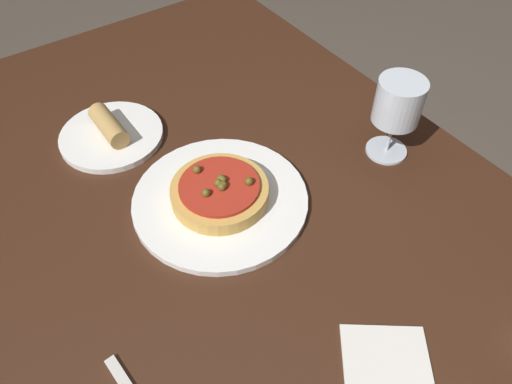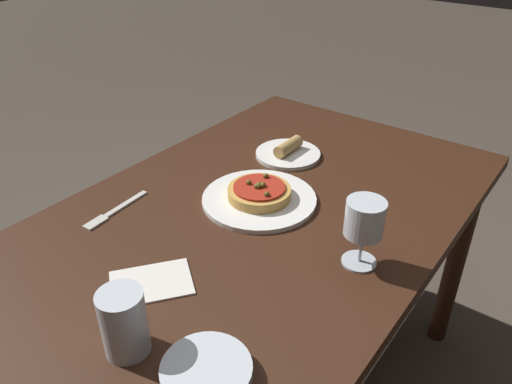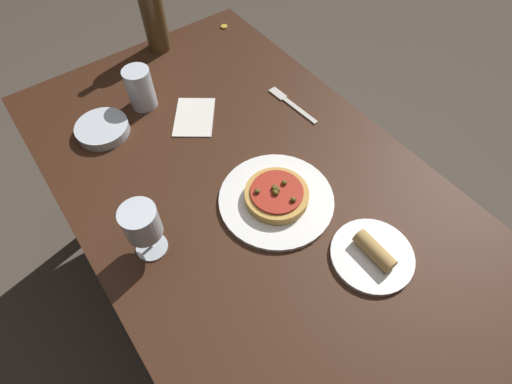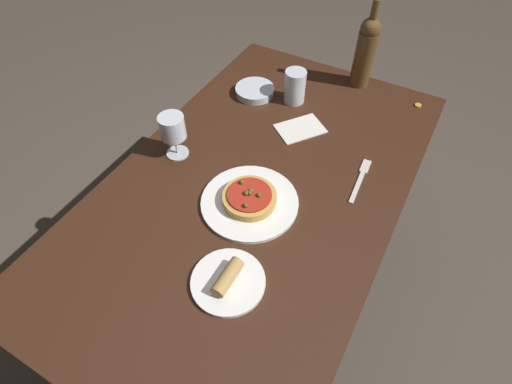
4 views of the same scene
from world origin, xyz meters
name	(u,v)px [view 4 (image 4 of 4)]	position (x,y,z in m)	size (l,w,h in m)	color
ground_plane	(256,291)	(0.00, 0.00, 0.00)	(14.00, 14.00, 0.00)	#4C4238
dining_table	(256,201)	(0.00, 0.00, 0.65)	(1.44, 0.85, 0.73)	#381E11
dinner_plate	(250,202)	(0.08, 0.02, 0.74)	(0.29, 0.29, 0.01)	white
pizza	(250,197)	(0.08, 0.02, 0.76)	(0.16, 0.16, 0.04)	gold
wine_glass	(173,129)	(0.01, -0.29, 0.84)	(0.08, 0.08, 0.15)	silver
wine_bottle	(366,51)	(-0.66, 0.09, 0.87)	(0.08, 0.08, 0.33)	brown
water_cup	(295,87)	(-0.43, -0.08, 0.79)	(0.08, 0.08, 0.12)	silver
side_bowl	(255,91)	(-0.40, -0.23, 0.75)	(0.15, 0.15, 0.03)	silver
fork	(361,178)	(-0.18, 0.28, 0.73)	(0.20, 0.03, 0.00)	beige
side_plate	(228,280)	(0.33, 0.10, 0.74)	(0.19, 0.19, 0.05)	white
paper_napkin	(300,129)	(-0.30, 0.01, 0.73)	(0.19, 0.19, 0.00)	silver
bottle_cap	(418,105)	(-0.63, 0.34, 0.74)	(0.02, 0.02, 0.01)	gold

